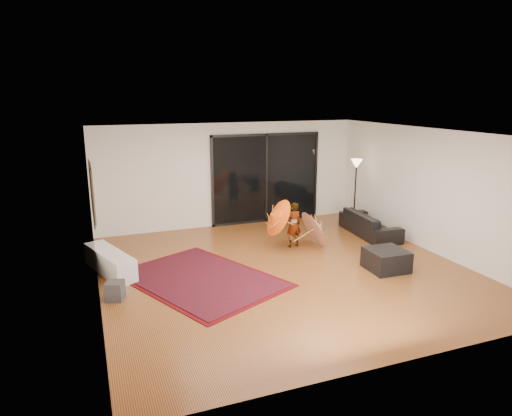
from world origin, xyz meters
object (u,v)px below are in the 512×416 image
media_console (110,262)px  child (294,225)px  sofa (370,224)px  ottoman (386,260)px

media_console → child: bearing=-16.8°
sofa → child: (-2.17, -0.16, 0.24)m
ottoman → child: (-1.11, 1.95, 0.31)m
sofa → ottoman: sofa is taller
media_console → sofa: (6.20, 0.34, 0.06)m
ottoman → sofa: bearing=63.4°
child → sofa: bearing=177.5°
sofa → ottoman: 2.36m
media_console → sofa: 6.21m
media_console → sofa: bearing=-16.2°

